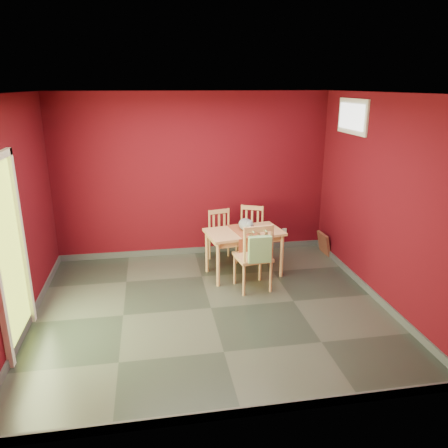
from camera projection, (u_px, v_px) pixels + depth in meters
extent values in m
plane|color=#2D342D|center=(211.00, 308.00, 5.71)|extent=(4.50, 4.50, 0.00)
plane|color=#4D0710|center=(193.00, 176.00, 7.17)|extent=(4.50, 0.00, 4.50)
plane|color=#4D0710|center=(245.00, 277.00, 3.42)|extent=(4.50, 0.00, 4.50)
plane|color=#4D0710|center=(13.00, 218.00, 4.93)|extent=(0.00, 4.00, 4.00)
plane|color=#4D0710|center=(382.00, 201.00, 5.66)|extent=(0.00, 4.00, 4.00)
plane|color=white|center=(209.00, 93.00, 4.88)|extent=(4.50, 4.50, 0.00)
cube|color=#3F4244|center=(195.00, 250.00, 7.56)|extent=(4.50, 0.02, 0.10)
cube|color=#3F4244|center=(243.00, 412.00, 3.83)|extent=(4.50, 0.02, 0.10)
cube|color=#3F4244|center=(30.00, 319.00, 5.33)|extent=(0.03, 4.00, 0.10)
cube|color=#3F4244|center=(370.00, 291.00, 6.05)|extent=(0.03, 4.00, 0.10)
cube|color=#B7D838|center=(8.00, 258.00, 4.66)|extent=(0.02, 0.85, 2.05)
cube|color=white|center=(22.00, 239.00, 5.09)|extent=(0.06, 0.08, 2.13)
cube|color=white|center=(353.00, 116.00, 6.29)|extent=(0.03, 0.90, 0.50)
cube|color=white|center=(351.00, 116.00, 6.29)|extent=(0.02, 0.76, 0.36)
cube|color=silver|center=(284.00, 232.00, 7.74)|extent=(0.08, 0.02, 0.12)
cube|color=tan|center=(244.00, 232.00, 6.53)|extent=(1.21, 0.83, 0.04)
cube|color=tan|center=(244.00, 236.00, 6.55)|extent=(1.08, 0.70, 0.09)
cylinder|color=tan|center=(218.00, 265.00, 6.24)|extent=(0.05, 0.05, 0.66)
cylinder|color=tan|center=(207.00, 252.00, 6.72)|extent=(0.05, 0.05, 0.66)
cylinder|color=tan|center=(282.00, 256.00, 6.55)|extent=(0.05, 0.05, 0.66)
cylinder|color=tan|center=(267.00, 244.00, 7.04)|extent=(0.05, 0.05, 0.66)
cube|color=#994329|center=(244.00, 231.00, 6.52)|extent=(0.42, 0.70, 0.01)
cube|color=#994329|center=(249.00, 249.00, 6.27)|extent=(0.31, 0.06, 0.33)
cube|color=tan|center=(223.00, 238.00, 7.11)|extent=(0.47, 0.47, 0.04)
cylinder|color=tan|center=(217.00, 255.00, 6.96)|extent=(0.03, 0.03, 0.39)
cylinder|color=tan|center=(210.00, 248.00, 7.26)|extent=(0.03, 0.03, 0.39)
cylinder|color=tan|center=(237.00, 252.00, 7.08)|extent=(0.03, 0.03, 0.39)
cylinder|color=tan|center=(228.00, 245.00, 7.38)|extent=(0.03, 0.03, 0.39)
cylinder|color=tan|center=(209.00, 223.00, 7.12)|extent=(0.03, 0.03, 0.42)
cylinder|color=tan|center=(228.00, 220.00, 7.25)|extent=(0.03, 0.03, 0.42)
cube|color=tan|center=(219.00, 212.00, 7.13)|extent=(0.36, 0.11, 0.07)
cube|color=tan|center=(214.00, 224.00, 7.16)|extent=(0.04, 0.03, 0.33)
cube|color=tan|center=(219.00, 224.00, 7.20)|extent=(0.04, 0.03, 0.33)
cube|color=tan|center=(224.00, 223.00, 7.23)|extent=(0.04, 0.03, 0.33)
cube|color=tan|center=(250.00, 235.00, 7.20)|extent=(0.54, 0.54, 0.04)
cylinder|color=tan|center=(237.00, 250.00, 7.14)|extent=(0.04, 0.04, 0.40)
cylinder|color=tan|center=(241.00, 243.00, 7.47)|extent=(0.04, 0.04, 0.40)
cylinder|color=tan|center=(258.00, 252.00, 7.06)|extent=(0.04, 0.04, 0.40)
cylinder|color=tan|center=(262.00, 245.00, 7.39)|extent=(0.04, 0.04, 0.40)
cylinder|color=tan|center=(242.00, 217.00, 7.33)|extent=(0.04, 0.04, 0.44)
cylinder|color=tan|center=(262.00, 219.00, 7.25)|extent=(0.04, 0.04, 0.44)
cube|color=tan|center=(252.00, 208.00, 7.23)|extent=(0.35, 0.18, 0.07)
cube|color=tan|center=(246.00, 220.00, 7.32)|extent=(0.04, 0.03, 0.34)
cube|color=tan|center=(252.00, 220.00, 7.30)|extent=(0.04, 0.03, 0.34)
cube|color=tan|center=(258.00, 221.00, 7.28)|extent=(0.04, 0.03, 0.34)
cube|color=tan|center=(253.00, 257.00, 6.14)|extent=(0.52, 0.52, 0.04)
cylinder|color=tan|center=(260.00, 266.00, 6.45)|extent=(0.04, 0.04, 0.45)
cylinder|color=tan|center=(271.00, 277.00, 6.09)|extent=(0.04, 0.04, 0.45)
cylinder|color=tan|center=(235.00, 269.00, 6.34)|extent=(0.04, 0.04, 0.45)
cylinder|color=tan|center=(244.00, 281.00, 5.98)|extent=(0.04, 0.04, 0.45)
cylinder|color=tan|center=(272.00, 242.00, 5.93)|extent=(0.04, 0.04, 0.50)
cylinder|color=tan|center=(244.00, 245.00, 5.82)|extent=(0.04, 0.04, 0.50)
cube|color=tan|center=(259.00, 229.00, 5.81)|extent=(0.42, 0.09, 0.08)
cube|color=tan|center=(266.00, 246.00, 5.92)|extent=(0.04, 0.03, 0.39)
cube|color=tan|center=(258.00, 247.00, 5.89)|extent=(0.04, 0.03, 0.39)
cube|color=tan|center=(251.00, 247.00, 5.86)|extent=(0.04, 0.03, 0.39)
cube|color=#7DAC70|center=(260.00, 249.00, 5.82)|extent=(0.31, 0.10, 0.36)
cylinder|color=#7DAC70|center=(253.00, 231.00, 5.78)|extent=(0.02, 0.15, 0.02)
cylinder|color=#7DAC70|center=(265.00, 230.00, 5.81)|extent=(0.02, 0.15, 0.02)
cube|color=brown|center=(324.00, 243.00, 7.50)|extent=(0.14, 0.37, 0.37)
cube|color=black|center=(324.00, 243.00, 7.50)|extent=(0.09, 0.26, 0.26)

